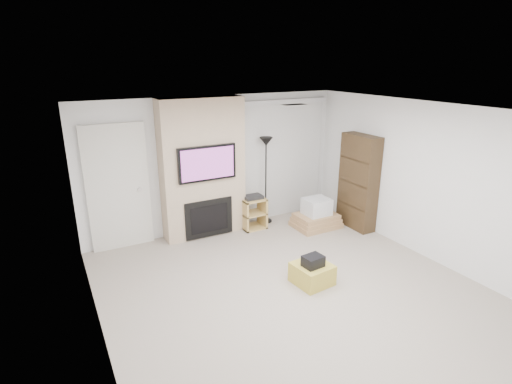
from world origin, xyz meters
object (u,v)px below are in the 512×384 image
ottoman (312,274)px  bookshelf (358,182)px  av_stand (253,211)px  box_stack (316,216)px  floor_lamp (266,156)px

ottoman → bookshelf: bookshelf is taller
av_stand → bookshelf: size_ratio=0.37×
av_stand → box_stack: bearing=-26.1°
floor_lamp → bookshelf: (1.42, -1.04, -0.45)m
av_stand → bookshelf: bookshelf is taller
floor_lamp → av_stand: bearing=-156.7°
av_stand → ottoman: bearing=-95.1°
floor_lamp → ottoman: bearing=-103.5°
ottoman → bookshelf: bearing=33.3°
box_stack → bookshelf: 1.03m
floor_lamp → box_stack: floor_lamp is taller
ottoman → box_stack: 2.10m
box_stack → bookshelf: size_ratio=0.48×
av_stand → box_stack: 1.23m
av_stand → box_stack: av_stand is taller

